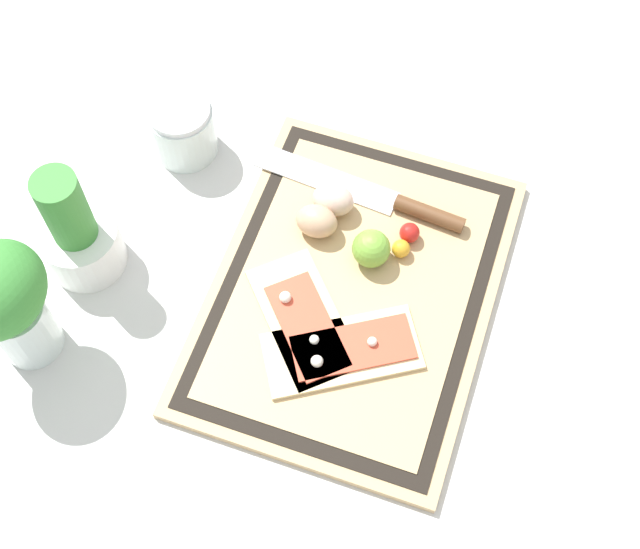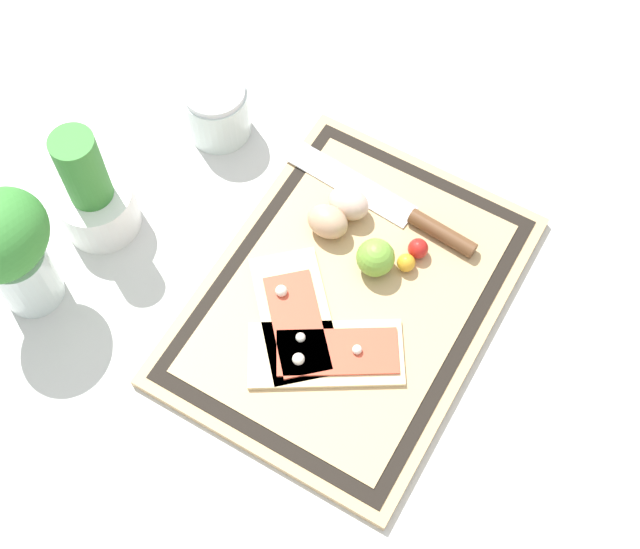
# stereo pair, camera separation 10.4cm
# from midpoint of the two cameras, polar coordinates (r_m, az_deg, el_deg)

# --- Properties ---
(ground_plane) EXTENTS (6.00, 6.00, 0.00)m
(ground_plane) POSITION_cam_midpoint_polar(r_m,az_deg,el_deg) (1.20, 4.38, -1.94)
(ground_plane) COLOR silver
(cutting_board) EXTENTS (0.49, 0.37, 0.02)m
(cutting_board) POSITION_cam_midpoint_polar(r_m,az_deg,el_deg) (1.19, 4.41, -1.77)
(cutting_board) COLOR tan
(cutting_board) RESTS_ON ground_plane
(pizza_slice_near) EXTENTS (0.18, 0.22, 0.02)m
(pizza_slice_near) POSITION_cam_midpoint_polar(r_m,az_deg,el_deg) (1.14, 3.14, -5.30)
(pizza_slice_near) COLOR beige
(pizza_slice_near) RESTS_ON cutting_board
(pizza_slice_far) EXTENTS (0.20, 0.19, 0.02)m
(pizza_slice_far) POSITION_cam_midpoint_polar(r_m,az_deg,el_deg) (1.16, 0.96, -2.94)
(pizza_slice_far) COLOR beige
(pizza_slice_far) RESTS_ON cutting_board
(knife) EXTENTS (0.06, 0.31, 0.02)m
(knife) POSITION_cam_midpoint_polar(r_m,az_deg,el_deg) (1.24, 8.13, 3.59)
(knife) COLOR silver
(knife) RESTS_ON cutting_board
(egg_brown) EXTENTS (0.05, 0.06, 0.05)m
(egg_brown) POSITION_cam_midpoint_polar(r_m,az_deg,el_deg) (1.21, 2.96, 3.20)
(egg_brown) COLOR tan
(egg_brown) RESTS_ON cutting_board
(egg_pink) EXTENTS (0.05, 0.06, 0.05)m
(egg_pink) POSITION_cam_midpoint_polar(r_m,az_deg,el_deg) (1.23, 4.29, 4.38)
(egg_pink) COLOR beige
(egg_pink) RESTS_ON cutting_board
(lime) EXTENTS (0.05, 0.05, 0.05)m
(lime) POSITION_cam_midpoint_polar(r_m,az_deg,el_deg) (1.18, 6.09, 0.87)
(lime) COLOR #70A838
(lime) RESTS_ON cutting_board
(cherry_tomato_red) EXTENTS (0.03, 0.03, 0.03)m
(cherry_tomato_red) POSITION_cam_midpoint_polar(r_m,az_deg,el_deg) (1.21, 8.75, 1.45)
(cherry_tomato_red) COLOR red
(cherry_tomato_red) RESTS_ON cutting_board
(cherry_tomato_yellow) EXTENTS (0.03, 0.03, 0.03)m
(cherry_tomato_yellow) POSITION_cam_midpoint_polar(r_m,az_deg,el_deg) (1.20, 8.01, 0.54)
(cherry_tomato_yellow) COLOR gold
(cherry_tomato_yellow) RESTS_ON cutting_board
(herb_pot) EXTENTS (0.11, 0.11, 0.19)m
(herb_pot) POSITION_cam_midpoint_polar(r_m,az_deg,el_deg) (1.22, -11.96, 4.72)
(herb_pot) COLOR white
(herb_pot) RESTS_ON ground_plane
(sauce_jar) EXTENTS (0.09, 0.09, 0.09)m
(sauce_jar) POSITION_cam_midpoint_polar(r_m,az_deg,el_deg) (1.31, -4.31, 10.11)
(sauce_jar) COLOR silver
(sauce_jar) RESTS_ON ground_plane
(herb_glass) EXTENTS (0.13, 0.11, 0.21)m
(herb_glass) POSITION_cam_midpoint_polar(r_m,az_deg,el_deg) (1.14, -16.94, 1.40)
(herb_glass) COLOR silver
(herb_glass) RESTS_ON ground_plane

